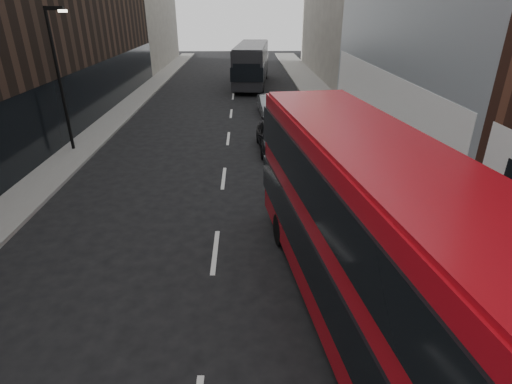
{
  "coord_description": "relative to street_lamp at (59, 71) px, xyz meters",
  "views": [
    {
      "loc": [
        1.01,
        -2.81,
        7.18
      ],
      "look_at": [
        1.29,
        7.15,
        2.5
      ],
      "focal_mm": 28.0,
      "sensor_mm": 36.0,
      "label": 1
    }
  ],
  "objects": [
    {
      "name": "grey_bus",
      "position": [
        9.95,
        19.47,
        -2.13
      ],
      "size": [
        3.86,
        12.06,
        3.83
      ],
      "rotation": [
        0.0,
        0.0,
        -0.09
      ],
      "color": "black",
      "rests_on": "ground"
    },
    {
      "name": "red_bus",
      "position": [
        11.99,
        -13.02,
        -1.61
      ],
      "size": [
        4.24,
        11.69,
        4.63
      ],
      "rotation": [
        0.0,
        0.0,
        0.14
      ],
      "color": "#9F0912",
      "rests_on": "ground"
    },
    {
      "name": "building_left_mid",
      "position": [
        -3.28,
        12.0,
        2.82
      ],
      "size": [
        5.0,
        24.0,
        14.0
      ],
      "primitive_type": "cube",
      "color": "black",
      "rests_on": "ground"
    },
    {
      "name": "building_left_far",
      "position": [
        -3.28,
        34.0,
        2.32
      ],
      "size": [
        5.0,
        20.0,
        13.0
      ],
      "primitive_type": "cube",
      "color": "slate",
      "rests_on": "ground"
    },
    {
      "name": "sidewalk_right",
      "position": [
        15.72,
        7.0,
        -4.11
      ],
      "size": [
        3.0,
        80.0,
        0.15
      ],
      "primitive_type": "cube",
      "color": "slate",
      "rests_on": "ground"
    },
    {
      "name": "car_a",
      "position": [
        10.81,
        -0.08,
        -3.42
      ],
      "size": [
        2.02,
        4.53,
        1.51
      ],
      "primitive_type": "imported",
      "rotation": [
        0.0,
        0.0,
        0.05
      ],
      "color": "black",
      "rests_on": "ground"
    },
    {
      "name": "sidewalk_left",
      "position": [
        0.22,
        7.0,
        -4.11
      ],
      "size": [
        2.0,
        80.0,
        0.15
      ],
      "primitive_type": "cube",
      "color": "slate",
      "rests_on": "ground"
    },
    {
      "name": "car_c",
      "position": [
        12.26,
        7.27,
        -3.55
      ],
      "size": [
        1.82,
        4.37,
        1.26
      ],
      "primitive_type": "imported",
      "rotation": [
        0.0,
        0.0,
        -0.01
      ],
      "color": "black",
      "rests_on": "ground"
    },
    {
      "name": "car_b",
      "position": [
        10.97,
        8.0,
        -3.53
      ],
      "size": [
        1.69,
        4.02,
        1.29
      ],
      "primitive_type": "imported",
      "rotation": [
        0.0,
        0.0,
        0.08
      ],
      "color": "gray",
      "rests_on": "ground"
    },
    {
      "name": "street_lamp",
      "position": [
        0.0,
        0.0,
        0.0
      ],
      "size": [
        1.06,
        0.22,
        7.0
      ],
      "color": "black",
      "rests_on": "sidewalk_left"
    }
  ]
}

